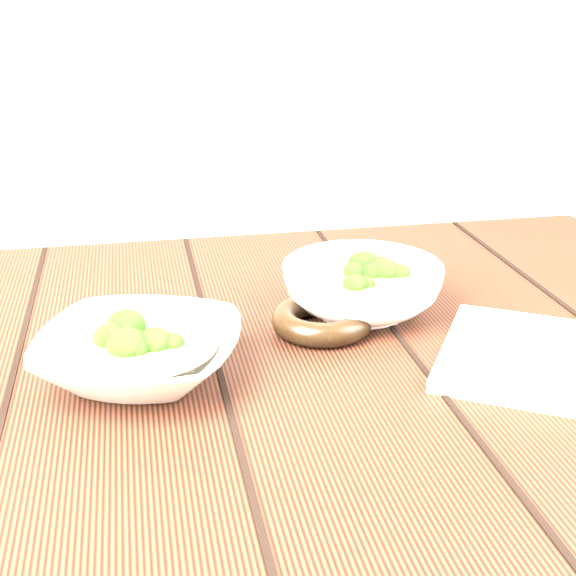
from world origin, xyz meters
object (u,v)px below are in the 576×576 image
(trivet, at_px, (322,319))
(napkin, at_px, (566,363))
(table, at_px, (239,456))
(soup_bowl_front, at_px, (140,353))
(soup_bowl_back, at_px, (362,287))

(trivet, height_order, napkin, trivet)
(table, bearing_deg, trivet, 23.88)
(soup_bowl_front, xyz_separation_m, trivet, (0.20, 0.07, -0.01))
(trivet, bearing_deg, napkin, -31.89)
(napkin, bearing_deg, trivet, 179.94)
(soup_bowl_back, xyz_separation_m, trivet, (-0.06, -0.04, -0.02))
(trivet, relative_size, napkin, 0.47)
(table, height_order, soup_bowl_back, soup_bowl_back)
(table, xyz_separation_m, napkin, (0.32, -0.09, 0.13))
(table, distance_m, soup_bowl_front, 0.18)
(table, relative_size, soup_bowl_back, 6.39)
(soup_bowl_back, relative_size, trivet, 1.69)
(table, bearing_deg, napkin, -15.78)
(soup_bowl_back, bearing_deg, napkin, -48.23)
(soup_bowl_front, bearing_deg, napkin, -9.06)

